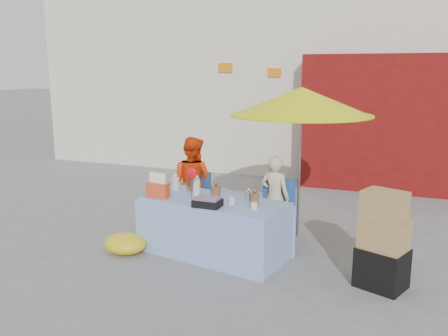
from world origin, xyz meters
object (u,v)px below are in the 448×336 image
at_px(chair_left, 189,213).
at_px(chair_right, 272,223).
at_px(vendor_orange, 193,183).
at_px(box_stack, 383,244).
at_px(market_table, 214,226).
at_px(vendor_beige, 275,197).
at_px(umbrella, 301,102).

height_order(chair_left, chair_right, same).
distance_m(vendor_orange, box_stack, 2.96).
bearing_deg(market_table, vendor_beige, 67.78).
relative_size(chair_left, box_stack, 0.79).
relative_size(umbrella, box_stack, 1.94).
height_order(chair_left, box_stack, box_stack).
distance_m(vendor_beige, umbrella, 1.35).
xyz_separation_m(chair_left, chair_right, (1.25, 0.00, 0.00)).
height_order(vendor_beige, box_stack, vendor_beige).
xyz_separation_m(chair_right, vendor_orange, (-1.25, 0.13, 0.43)).
distance_m(market_table, box_stack, 2.07).
xyz_separation_m(vendor_beige, umbrella, (0.30, 0.15, 1.31)).
height_order(market_table, vendor_orange, vendor_orange).
bearing_deg(box_stack, umbrella, 133.89).
bearing_deg(box_stack, market_table, 173.71).
bearing_deg(chair_right, chair_left, -169.44).
bearing_deg(umbrella, vendor_beige, -153.43).
relative_size(chair_left, umbrella, 0.41).
distance_m(vendor_orange, vendor_beige, 1.25).
height_order(umbrella, box_stack, umbrella).
xyz_separation_m(market_table, vendor_orange, (-0.69, 0.86, 0.32)).
bearing_deg(vendor_beige, vendor_orange, 10.56).
height_order(vendor_orange, umbrella, umbrella).
height_order(chair_right, vendor_orange, vendor_orange).
relative_size(market_table, chair_left, 2.34).
height_order(market_table, chair_right, market_table).
bearing_deg(vendor_beige, market_table, 67.65).
relative_size(vendor_orange, umbrella, 0.65).
xyz_separation_m(market_table, umbrella, (0.86, 1.01, 1.52)).
distance_m(chair_right, umbrella, 1.69).
bearing_deg(umbrella, chair_left, -169.58).
xyz_separation_m(market_table, chair_right, (0.56, 0.73, -0.11)).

